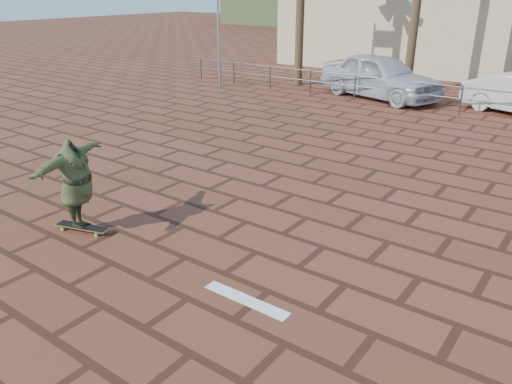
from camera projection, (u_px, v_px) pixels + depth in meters
ground at (256, 252)px, 8.42m from camera, size 120.00×120.00×0.00m
paint_stripe at (246, 300)px, 7.14m from camera, size 1.40×0.22×0.01m
guardrail at (462, 95)px, 17.11m from camera, size 24.06×0.06×1.00m
building_west at (404, 23)px, 27.22m from camera, size 12.60×7.60×4.50m
longboard at (82, 227)px, 9.11m from camera, size 1.08×0.53×0.10m
skateboarder at (76, 184)px, 8.79m from camera, size 1.29×2.09×1.66m
car_silver at (380, 76)px, 19.65m from camera, size 5.43×3.40×1.72m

